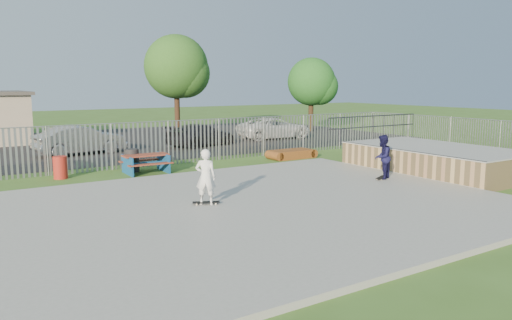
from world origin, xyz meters
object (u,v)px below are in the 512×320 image
skater_navy (382,157)px  tree_right (311,82)px  trash_bin_red (60,167)px  trash_bin_grey (132,160)px  funbox (292,154)px  picnic_table (146,163)px  car_dark (201,135)px  skater_white (206,177)px  car_white (274,128)px  car_silver (80,140)px  tree_mid (176,67)px

skater_navy → tree_right: bearing=-146.7°
trash_bin_red → trash_bin_grey: 2.87m
trash_bin_red → trash_bin_grey: (2.87, -0.05, 0.04)m
funbox → tree_right: 14.78m
picnic_table → funbox: 7.56m
trash_bin_red → car_dark: bearing=33.7°
trash_bin_red → trash_bin_grey: size_ratio=0.91×
picnic_table → tree_right: 20.53m
funbox → car_dark: (-1.65, 6.71, 0.47)m
picnic_table → trash_bin_red: bearing=170.8°
tree_right → skater_white: size_ratio=3.41×
picnic_table → car_white: (11.83, 7.64, 0.32)m
funbox → car_dark: car_dark is taller
funbox → car_silver: bearing=140.9°
trash_bin_red → car_silver: bearing=70.0°
car_white → tree_right: 6.91m
car_white → funbox: bearing=155.7°
tree_mid → tree_right: tree_mid is taller
trash_bin_red → skater_white: bearing=-70.6°
car_silver → tree_right: 18.81m
trash_bin_grey → car_white: car_white is taller
trash_bin_red → tree_mid: size_ratio=0.12×
picnic_table → trash_bin_grey: size_ratio=1.95×
trash_bin_red → trash_bin_grey: bearing=-1.0°
trash_bin_grey → car_dark: size_ratio=0.21×
car_white → skater_white: (-12.49, -14.41, 0.26)m
car_dark → car_white: size_ratio=0.90×
trash_bin_grey → car_white: bearing=30.1°
tree_mid → skater_navy: tree_mid is taller
picnic_table → car_silver: car_silver is taller
trash_bin_red → car_dark: (9.17, 6.11, 0.24)m
car_dark → skater_navy: size_ratio=2.73×
picnic_table → skater_white: 6.82m
tree_mid → trash_bin_red: bearing=-128.2°
car_silver → tree_mid: 12.72m
trash_bin_grey → tree_mid: bearing=59.6°
picnic_table → tree_right: (17.28, 10.55, 3.39)m
picnic_table → funbox: size_ratio=0.90×
funbox → trash_bin_red: bearing=177.2°
trash_bin_grey → trash_bin_red: bearing=179.0°
trash_bin_grey → skater_white: 7.35m
car_dark → car_white: bearing=-96.0°
car_dark → car_white: (5.91, 0.92, 0.04)m
car_silver → tree_right: bearing=-86.8°
trash_bin_grey → tree_right: bearing=29.5°
skater_white → trash_bin_red: bearing=-35.9°
tree_mid → car_silver: bearing=-138.4°
car_white → trash_bin_red: bearing=119.9°
car_silver → skater_navy: skater_navy is taller
picnic_table → trash_bin_grey: 0.69m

